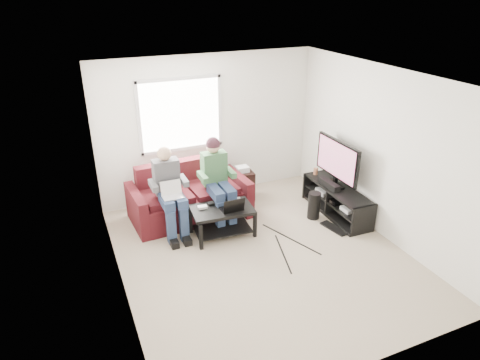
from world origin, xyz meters
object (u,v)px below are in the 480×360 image
(sofa, at_px, (189,198))
(end_table, at_px, (242,185))
(tv_stand, at_px, (337,202))
(tv, at_px, (337,161))
(subwoofer, at_px, (314,205))
(coffee_table, at_px, (222,215))

(sofa, height_order, end_table, sofa)
(tv_stand, bearing_deg, sofa, 158.14)
(tv, relative_size, subwoofer, 2.33)
(subwoofer, bearing_deg, coffee_table, 175.88)
(sofa, xyz_separation_m, coffee_table, (0.30, -0.80, 0.02))
(tv_stand, xyz_separation_m, tv, (-0.00, 0.10, 0.74))
(tv, bearing_deg, tv_stand, -88.53)
(coffee_table, bearing_deg, end_table, 52.15)
(tv_stand, bearing_deg, subwoofer, 176.35)
(coffee_table, xyz_separation_m, tv, (2.06, -0.04, 0.61))
(tv, xyz_separation_m, end_table, (-1.27, 1.06, -0.67))
(tv_stand, height_order, tv, tv)
(coffee_table, height_order, end_table, end_table)
(coffee_table, relative_size, tv, 0.91)
(tv_stand, bearing_deg, coffee_table, 175.98)
(coffee_table, bearing_deg, sofa, 110.43)
(subwoofer, bearing_deg, end_table, 126.39)
(coffee_table, bearing_deg, tv, -1.24)
(sofa, bearing_deg, tv, -19.75)
(tv, height_order, subwoofer, tv)
(coffee_table, distance_m, end_table, 1.28)
(subwoofer, xyz_separation_m, end_table, (-0.83, 1.13, 0.06))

